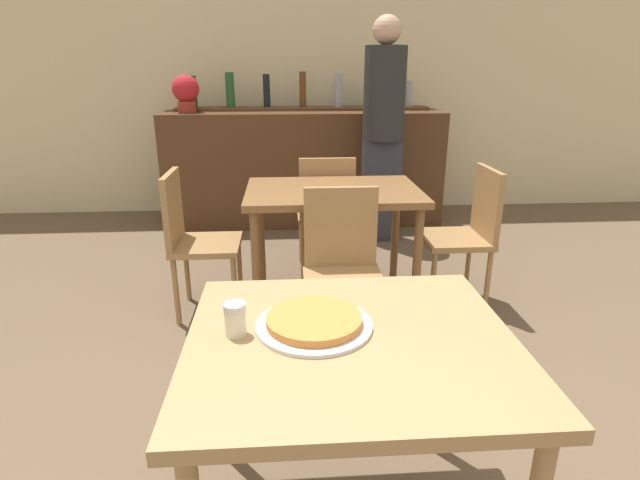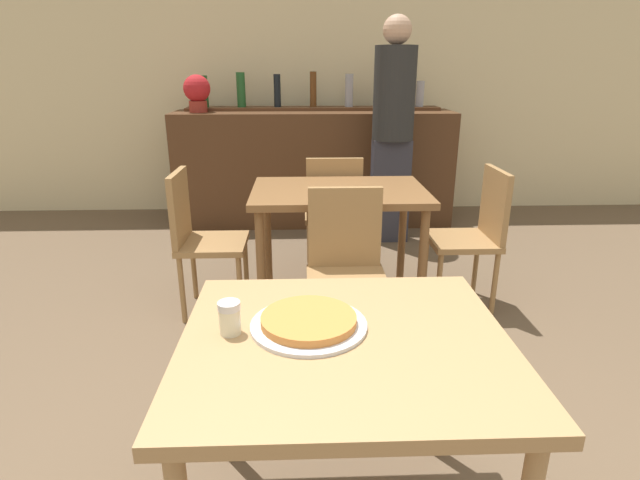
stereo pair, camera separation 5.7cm
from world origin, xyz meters
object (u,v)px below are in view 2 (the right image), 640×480
potted_plant (197,91)px  pizza_tray (309,322)px  chair_far_side_left (199,233)px  chair_far_side_front (346,263)px  chair_far_side_right (475,230)px  chair_far_side_back (333,208)px  cheese_shaker (230,318)px  person_standing (393,124)px

potted_plant → pizza_tray: bearing=-74.5°
chair_far_side_left → pizza_tray: (0.64, -1.58, 0.24)m
chair_far_side_front → chair_far_side_right: bearing=31.8°
pizza_tray → potted_plant: 3.57m
chair_far_side_back → potted_plant: bearing=-48.7°
pizza_tray → chair_far_side_back: bearing=84.4°
cheese_shaker → person_standing: 3.07m
person_standing → chair_far_side_front: bearing=-106.4°
chair_far_side_left → potted_plant: (-0.31, 1.83, 0.73)m
chair_far_side_right → chair_far_side_front: bearing=-58.2°
chair_far_side_back → pizza_tray: (-0.20, -2.10, 0.24)m
chair_far_side_left → chair_far_side_right: (1.69, 0.00, 0.00)m
pizza_tray → chair_far_side_left: bearing=112.1°
chair_far_side_back → chair_far_side_left: size_ratio=1.00×
chair_far_side_back → person_standing: 1.07m
chair_far_side_right → pizza_tray: (-1.05, -1.58, 0.24)m
cheese_shaker → potted_plant: 3.54m
cheese_shaker → chair_far_side_front: bearing=68.4°
chair_far_side_front → chair_far_side_left: (-0.84, 0.52, 0.00)m
pizza_tray → person_standing: person_standing is taller
person_standing → potted_plant: (-1.69, 0.53, 0.24)m
pizza_tray → person_standing: bearing=75.6°
chair_far_side_right → potted_plant: potted_plant is taller
chair_far_side_back → chair_far_side_right: bearing=148.2°
chair_far_side_left → potted_plant: size_ratio=2.69×
cheese_shaker → chair_far_side_left: bearing=104.5°
chair_far_side_back → chair_far_side_right: same height
chair_far_side_back → potted_plant: potted_plant is taller
chair_far_side_left → potted_plant: potted_plant is taller
pizza_tray → cheese_shaker: cheese_shaker is taller
chair_far_side_right → pizza_tray: size_ratio=2.57×
chair_far_side_right → cheese_shaker: (-1.27, -1.60, 0.28)m
chair_far_side_left → person_standing: bearing=-46.7°
chair_far_side_right → person_standing: bearing=-166.8°
chair_far_side_front → chair_far_side_left: 0.99m
chair_far_side_back → cheese_shaker: 2.19m
chair_far_side_front → pizza_tray: chair_far_side_front is taller
chair_far_side_left → person_standing: size_ratio=0.48×
chair_far_side_right → pizza_tray: bearing=-33.6°
person_standing → chair_far_side_back: bearing=-124.6°
chair_far_side_right → person_standing: person_standing is taller
chair_far_side_left → cheese_shaker: bearing=-165.5°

